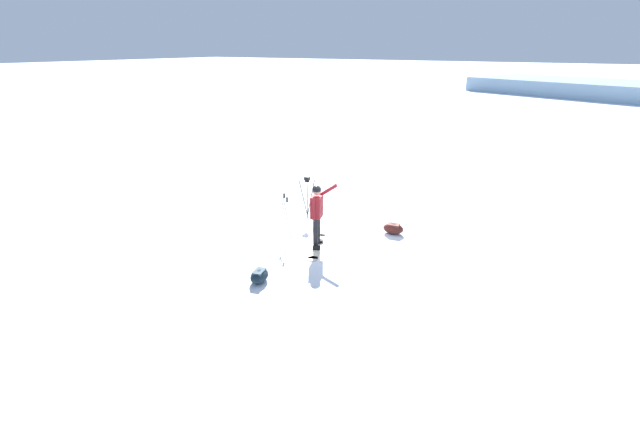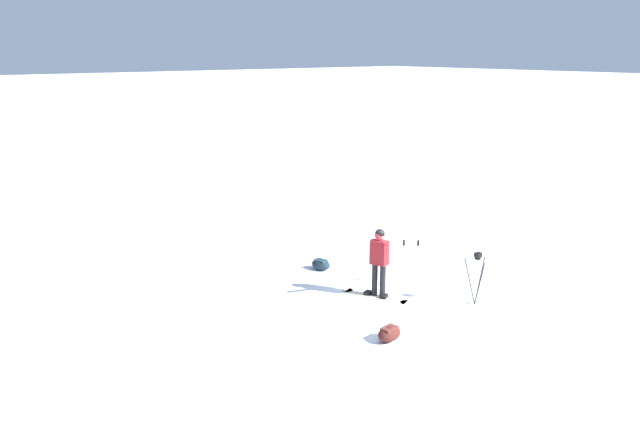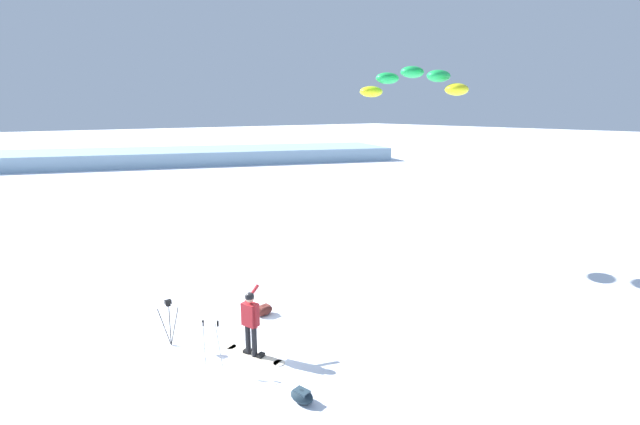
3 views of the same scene
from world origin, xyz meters
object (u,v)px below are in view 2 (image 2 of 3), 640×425
object	(u,v)px
snowboarder	(379,256)
gear_bag_small	(321,264)
snowboard	(376,296)
ski_poles	(411,257)
camera_tripod	(477,267)
gear_bag_large	(389,333)

from	to	relation	value
snowboarder	gear_bag_small	bearing A→B (deg)	177.68
snowboard	ski_poles	size ratio (longest dim) A/B	1.41
snowboarder	camera_tripod	distance (m)	2.30
gear_bag_small	ski_poles	distance (m)	2.67
snowboarder	gear_bag_large	bearing A→B (deg)	-38.10
snowboarder	gear_bag_large	world-z (taller)	snowboarder
snowboarder	camera_tripod	bearing A→B (deg)	39.70
gear_bag_large	camera_tripod	distance (m)	3.01
gear_bag_large	gear_bag_small	xyz separation A→B (m)	(-4.21, 1.55, -0.01)
camera_tripod	gear_bag_large	bearing A→B (deg)	-88.36
snowboard	ski_poles	xyz separation A→B (m)	(0.07, 1.10, 0.80)
snowboarder	gear_bag_large	xyz separation A→B (m)	(1.85, -1.45, -0.89)
camera_tripod	ski_poles	size ratio (longest dim) A/B	1.04
snowboarder	ski_poles	bearing A→B (deg)	87.61
gear_bag_large	camera_tripod	xyz separation A→B (m)	(-0.08, 2.91, 0.76)
snowboard	gear_bag_small	xyz separation A→B (m)	(-2.33, 0.14, 0.13)
snowboard	camera_tripod	distance (m)	2.51
gear_bag_small	ski_poles	world-z (taller)	ski_poles
snowboarder	ski_poles	xyz separation A→B (m)	(0.04, 1.05, -0.23)
camera_tripod	gear_bag_small	size ratio (longest dim) A/B	2.05
gear_bag_small	ski_poles	xyz separation A→B (m)	(2.41, 0.96, 0.66)
snowboard	gear_bag_small	bearing A→B (deg)	176.56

